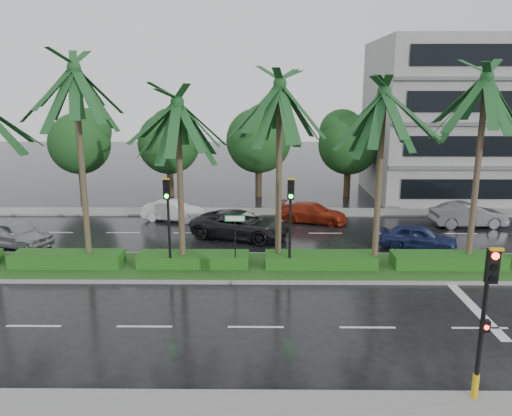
{
  "coord_description": "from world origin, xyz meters",
  "views": [
    {
      "loc": [
        0.16,
        -21.38,
        8.3
      ],
      "look_at": [
        -0.05,
        1.5,
        2.84
      ],
      "focal_mm": 35.0,
      "sensor_mm": 36.0,
      "label": 1
    }
  ],
  "objects_px": {
    "signal_median_left": "(168,211)",
    "street_sign": "(235,228)",
    "car_silver": "(15,233)",
    "car_white": "(173,211)",
    "car_darkgrey": "(240,225)",
    "car_red": "(313,213)",
    "car_blue": "(418,237)",
    "car_grey": "(468,215)",
    "signal_near": "(485,318)"
  },
  "relations": [
    {
      "from": "signal_median_left",
      "to": "street_sign",
      "type": "xyz_separation_m",
      "value": [
        3.0,
        0.18,
        -0.87
      ]
    },
    {
      "from": "car_silver",
      "to": "street_sign",
      "type": "bearing_deg",
      "value": -85.19
    },
    {
      "from": "car_white",
      "to": "car_darkgrey",
      "type": "distance_m",
      "value": 5.9
    },
    {
      "from": "car_red",
      "to": "car_silver",
      "type": "bearing_deg",
      "value": 125.08
    },
    {
      "from": "street_sign",
      "to": "car_darkgrey",
      "type": "distance_m",
      "value": 5.73
    },
    {
      "from": "car_blue",
      "to": "car_grey",
      "type": "relative_size",
      "value": 0.88
    },
    {
      "from": "car_blue",
      "to": "car_grey",
      "type": "height_order",
      "value": "car_grey"
    },
    {
      "from": "signal_median_left",
      "to": "car_grey",
      "type": "bearing_deg",
      "value": 25.97
    },
    {
      "from": "signal_median_left",
      "to": "car_grey",
      "type": "distance_m",
      "value": 19.04
    },
    {
      "from": "car_white",
      "to": "car_blue",
      "type": "height_order",
      "value": "car_blue"
    },
    {
      "from": "street_sign",
      "to": "car_white",
      "type": "relative_size",
      "value": 0.65
    },
    {
      "from": "car_darkgrey",
      "to": "car_red",
      "type": "distance_m",
      "value": 5.7
    },
    {
      "from": "signal_near",
      "to": "car_darkgrey",
      "type": "height_order",
      "value": "signal_near"
    },
    {
      "from": "signal_near",
      "to": "car_white",
      "type": "distance_m",
      "value": 22.5
    },
    {
      "from": "car_darkgrey",
      "to": "car_grey",
      "type": "height_order",
      "value": "car_darkgrey"
    },
    {
      "from": "signal_near",
      "to": "signal_median_left",
      "type": "bearing_deg",
      "value": 135.91
    },
    {
      "from": "signal_near",
      "to": "signal_median_left",
      "type": "relative_size",
      "value": 1.0
    },
    {
      "from": "car_red",
      "to": "signal_near",
      "type": "bearing_deg",
      "value": -154.88
    },
    {
      "from": "signal_median_left",
      "to": "car_red",
      "type": "relative_size",
      "value": 1.01
    },
    {
      "from": "car_silver",
      "to": "car_red",
      "type": "distance_m",
      "value": 17.38
    },
    {
      "from": "street_sign",
      "to": "car_darkgrey",
      "type": "relative_size",
      "value": 0.47
    },
    {
      "from": "car_darkgrey",
      "to": "car_blue",
      "type": "height_order",
      "value": "car_darkgrey"
    },
    {
      "from": "signal_near",
      "to": "car_silver",
      "type": "xyz_separation_m",
      "value": [
        -19.07,
        13.71,
        -1.76
      ]
    },
    {
      "from": "car_red",
      "to": "car_white",
      "type": "bearing_deg",
      "value": 105.55
    },
    {
      "from": "car_blue",
      "to": "car_white",
      "type": "bearing_deg",
      "value": 85.74
    },
    {
      "from": "signal_near",
      "to": "car_red",
      "type": "bearing_deg",
      "value": 97.53
    },
    {
      "from": "signal_median_left",
      "to": "car_white",
      "type": "xyz_separation_m",
      "value": [
        -1.5,
        9.56,
        -2.34
      ]
    },
    {
      "from": "car_blue",
      "to": "signal_median_left",
      "type": "bearing_deg",
      "value": 124.94
    },
    {
      "from": "signal_median_left",
      "to": "car_darkgrey",
      "type": "distance_m",
      "value": 6.86
    },
    {
      "from": "street_sign",
      "to": "car_blue",
      "type": "distance_m",
      "value": 10.23
    },
    {
      "from": "signal_near",
      "to": "car_grey",
      "type": "height_order",
      "value": "signal_near"
    },
    {
      "from": "car_red",
      "to": "signal_median_left",
      "type": "bearing_deg",
      "value": 158.52
    },
    {
      "from": "signal_near",
      "to": "street_sign",
      "type": "height_order",
      "value": "signal_near"
    },
    {
      "from": "car_silver",
      "to": "car_white",
      "type": "distance_m",
      "value": 9.38
    },
    {
      "from": "car_red",
      "to": "car_blue",
      "type": "distance_m",
      "value": 7.46
    },
    {
      "from": "signal_median_left",
      "to": "car_white",
      "type": "distance_m",
      "value": 9.95
    },
    {
      "from": "signal_median_left",
      "to": "street_sign",
      "type": "bearing_deg",
      "value": 3.47
    },
    {
      "from": "car_white",
      "to": "car_blue",
      "type": "bearing_deg",
      "value": -100.77
    },
    {
      "from": "car_darkgrey",
      "to": "car_red",
      "type": "xyz_separation_m",
      "value": [
        4.5,
        3.49,
        -0.14
      ]
    },
    {
      "from": "street_sign",
      "to": "car_red",
      "type": "bearing_deg",
      "value": 63.57
    },
    {
      "from": "car_white",
      "to": "car_blue",
      "type": "relative_size",
      "value": 1.01
    },
    {
      "from": "signal_near",
      "to": "car_grey",
      "type": "xyz_separation_m",
      "value": [
        7.0,
        17.97,
        -1.76
      ]
    },
    {
      "from": "street_sign",
      "to": "car_darkgrey",
      "type": "bearing_deg",
      "value": 90.0
    },
    {
      "from": "signal_near",
      "to": "car_grey",
      "type": "bearing_deg",
      "value": 68.72
    },
    {
      "from": "signal_median_left",
      "to": "car_blue",
      "type": "height_order",
      "value": "signal_median_left"
    },
    {
      "from": "street_sign",
      "to": "car_red",
      "type": "xyz_separation_m",
      "value": [
        4.5,
        9.05,
        -1.5
      ]
    },
    {
      "from": "signal_median_left",
      "to": "car_white",
      "type": "height_order",
      "value": "signal_median_left"
    },
    {
      "from": "car_silver",
      "to": "car_blue",
      "type": "relative_size",
      "value": 1.1
    },
    {
      "from": "car_white",
      "to": "car_grey",
      "type": "height_order",
      "value": "car_grey"
    },
    {
      "from": "signal_near",
      "to": "car_white",
      "type": "bearing_deg",
      "value": 120.86
    }
  ]
}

